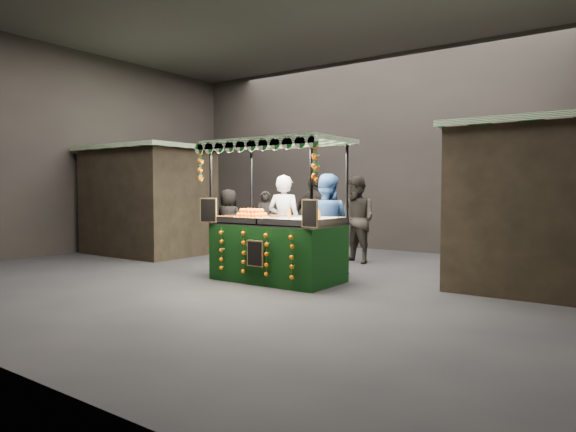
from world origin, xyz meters
The scene contains 13 objects.
ground centered at (0.00, 0.00, 0.00)m, with size 12.00×12.00×0.00m, color black.
market_hall centered at (0.00, 0.00, 3.38)m, with size 12.10×10.10×5.05m.
neighbour_stall_left centered at (-4.40, 1.00, 1.31)m, with size 3.00×2.20×2.60m.
neighbour_stall_right centered at (4.40, 1.50, 1.31)m, with size 3.00×2.20×2.60m.
juice_stall centered at (0.43, -0.21, 0.74)m, with size 2.47×1.45×2.39m.
vendor_grey centered at (-0.08, 0.70, 0.92)m, with size 0.74×0.56×1.84m.
vendor_blue centered at (0.81, 0.76, 0.92)m, with size 1.05×0.91×1.85m.
shopper_0 centered at (-2.44, 3.15, 0.77)m, with size 0.66×0.57×1.53m.
shopper_1 centered at (0.54, 2.47, 0.93)m, with size 1.08×0.96×1.85m.
shopper_2 centered at (-0.66, 2.70, 0.95)m, with size 1.13×0.51×1.90m.
shopper_3 centered at (2.48, 4.60, 0.96)m, with size 1.42×1.29×1.91m.
shopper_4 centered at (-3.00, 2.36, 0.79)m, with size 0.85×0.63×1.57m.
shopper_5 centered at (3.09, 3.74, 0.92)m, with size 1.58×1.60×1.84m.
Camera 1 is at (5.55, -7.10, 1.56)m, focal length 31.58 mm.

